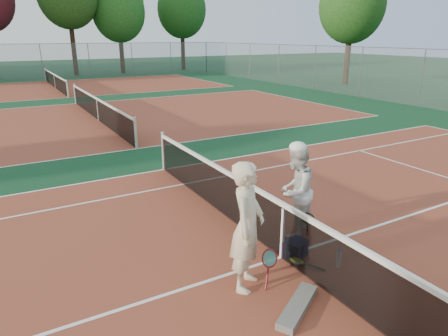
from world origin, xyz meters
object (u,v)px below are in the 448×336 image
object	(u,v)px
net_main	(283,231)
racket_spare	(297,263)
sports_bag_navy	(296,249)
sports_bag_purple	(293,249)
racket_red	(269,267)
water_bottle	(339,259)
racket_black_held	(307,226)
player_b	(295,191)
player_a	(247,227)

from	to	relation	value
net_main	racket_spare	bearing A→B (deg)	-82.49
sports_bag_navy	sports_bag_purple	bearing A→B (deg)	134.47
net_main	racket_red	bearing A→B (deg)	-142.02
water_bottle	net_main	bearing A→B (deg)	131.83
net_main	racket_red	size ratio (longest dim) A/B	20.43
racket_black_held	racket_red	bearing A→B (deg)	-15.80
racket_spare	player_b	bearing A→B (deg)	-78.14
player_b	racket_red	xyz separation A→B (m)	(-1.34, -1.07, -0.62)
player_a	sports_bag_navy	bearing A→B (deg)	-31.07
racket_red	racket_spare	bearing A→B (deg)	-31.98
racket_red	sports_bag_purple	size ratio (longest dim) A/B	1.46
player_a	water_bottle	size ratio (longest dim) A/B	6.64
sports_bag_purple	water_bottle	xyz separation A→B (m)	(0.45, -0.64, 0.00)
player_a	net_main	bearing A→B (deg)	-22.19
sports_bag_navy	player_b	bearing A→B (deg)	54.79
sports_bag_navy	sports_bag_purple	world-z (taller)	sports_bag_navy
sports_bag_purple	player_b	bearing A→B (deg)	50.63
racket_black_held	water_bottle	bearing A→B (deg)	36.96
racket_black_held	water_bottle	distance (m)	1.00
net_main	player_a	size ratio (longest dim) A/B	5.51
player_a	player_b	xyz separation A→B (m)	(1.70, 0.97, -0.11)
player_b	sports_bag_purple	bearing A→B (deg)	22.37
racket_red	sports_bag_purple	world-z (taller)	racket_red
player_a	racket_black_held	bearing A→B (deg)	-23.44
sports_bag_purple	player_a	bearing A→B (deg)	-164.80
player_b	racket_spare	xyz separation A→B (m)	(-0.68, -0.95, -0.82)
player_a	player_b	world-z (taller)	player_a
player_b	racket_spare	world-z (taller)	player_b
player_b	sports_bag_purple	xyz separation A→B (m)	(-0.54, -0.66, -0.74)
player_b	water_bottle	distance (m)	1.50
player_a	racket_red	world-z (taller)	player_a
player_a	racket_spare	size ratio (longest dim) A/B	3.35
sports_bag_purple	water_bottle	bearing A→B (deg)	-55.07
sports_bag_navy	water_bottle	size ratio (longest dim) A/B	1.30
racket_black_held	player_a	bearing A→B (deg)	-23.56
racket_red	racket_spare	xyz separation A→B (m)	(0.66, 0.12, -0.20)
sports_bag_purple	racket_black_held	bearing A→B (deg)	29.06
sports_bag_navy	net_main	bearing A→B (deg)	153.92
racket_spare	racket_red	bearing A→B (deg)	58.14
net_main	sports_bag_navy	distance (m)	0.44
sports_bag_navy	sports_bag_purple	xyz separation A→B (m)	(-0.04, 0.04, -0.00)
net_main	sports_bag_purple	size ratio (longest dim) A/B	29.92
player_a	racket_red	xyz separation A→B (m)	(0.35, -0.10, -0.73)
player_a	sports_bag_navy	xyz separation A→B (m)	(1.20, 0.27, -0.84)
player_b	racket_black_held	bearing A→B (deg)	72.62
player_b	racket_red	world-z (taller)	player_b
player_a	player_b	size ratio (longest dim) A/B	1.12
sports_bag_navy	water_bottle	world-z (taller)	sports_bag_navy
player_b	racket_black_held	distance (m)	0.69
player_b	sports_bag_purple	distance (m)	1.13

